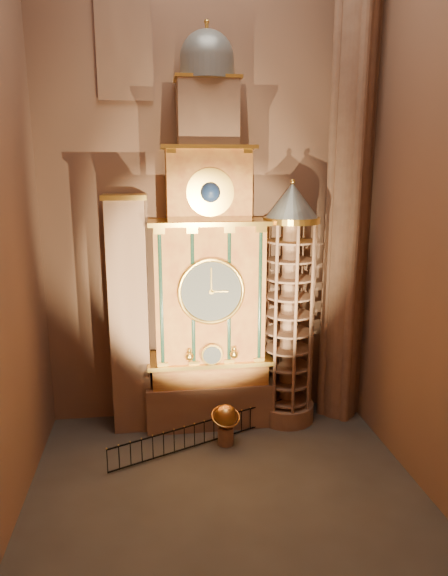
{
  "coord_description": "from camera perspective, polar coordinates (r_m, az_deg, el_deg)",
  "views": [
    {
      "loc": [
        -2.3,
        -16.34,
        11.23
      ],
      "look_at": [
        0.39,
        3.0,
        6.66
      ],
      "focal_mm": 32.0,
      "sensor_mm": 36.0,
      "label": 1
    }
  ],
  "objects": [
    {
      "name": "floor",
      "position": [
        19.96,
        0.07,
        -21.06
      ],
      "size": [
        14.0,
        14.0,
        0.0
      ],
      "primitive_type": "plane",
      "color": "#383330",
      "rests_on": "ground"
    },
    {
      "name": "wall_back",
      "position": [
        22.46,
        -2.1,
        12.57
      ],
      "size": [
        22.0,
        0.0,
        22.0
      ],
      "primitive_type": "plane",
      "rotation": [
        1.57,
        0.0,
        0.0
      ],
      "color": "#90644D",
      "rests_on": "floor"
    },
    {
      "name": "wall_right",
      "position": [
        18.81,
        22.18,
        11.52
      ],
      "size": [
        0.0,
        22.0,
        22.0
      ],
      "primitive_type": "plane",
      "rotation": [
        1.57,
        0.0,
        -1.57
      ],
      "color": "#90644D",
      "rests_on": "floor"
    },
    {
      "name": "astronomical_clock",
      "position": [
        21.91,
        -1.73,
        1.17
      ],
      "size": [
        5.6,
        2.41,
        16.7
      ],
      "color": "#8C634C",
      "rests_on": "floor"
    },
    {
      "name": "portrait_tower",
      "position": [
        22.2,
        -10.47,
        -2.95
      ],
      "size": [
        1.8,
        1.6,
        10.2
      ],
      "color": "#8C634C",
      "rests_on": "floor"
    },
    {
      "name": "stair_turret",
      "position": [
        22.63,
        7.22,
        -2.22
      ],
      "size": [
        2.5,
        2.5,
        10.8
      ],
      "color": "#8C634C",
      "rests_on": "floor"
    },
    {
      "name": "gothic_pier",
      "position": [
        22.94,
        13.87,
        12.22
      ],
      "size": [
        2.04,
        2.04,
        22.0
      ],
      "color": "#8C634C",
      "rests_on": "floor"
    },
    {
      "name": "stained_glass_window",
      "position": [
        22.89,
        -11.13,
        26.25
      ],
      "size": [
        2.2,
        0.14,
        5.2
      ],
      "color": "navy",
      "rests_on": "wall_back"
    },
    {
      "name": "celestial_globe",
      "position": [
        21.89,
        0.19,
        -14.56
      ],
      "size": [
        1.4,
        1.35,
        1.74
      ],
      "color": "#8C634C",
      "rests_on": "floor"
    },
    {
      "name": "iron_railing",
      "position": [
        22.1,
        -2.2,
        -15.76
      ],
      "size": [
        7.64,
        3.33,
        1.0
      ],
      "color": "black",
      "rests_on": "floor"
    }
  ]
}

